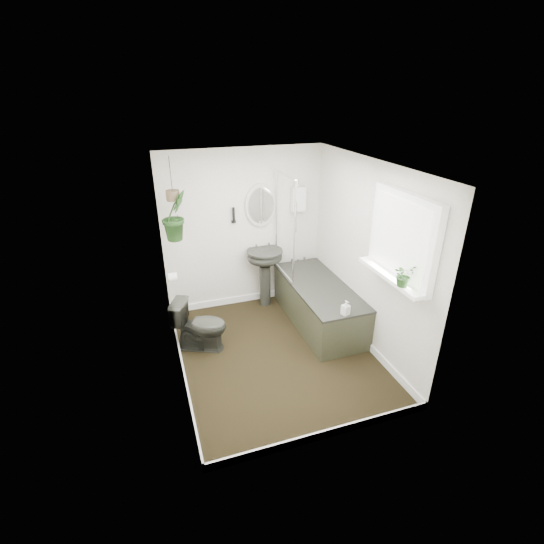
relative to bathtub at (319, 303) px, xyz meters
name	(u,v)px	position (x,y,z in m)	size (l,w,h in m)	color
floor	(276,353)	(-0.80, -0.50, -0.30)	(2.30, 2.80, 0.02)	black
ceiling	(277,164)	(-0.80, -0.50, 2.02)	(2.30, 2.80, 0.02)	white
wall_back	(244,230)	(-0.80, 0.91, 0.86)	(2.30, 0.02, 2.30)	silver
wall_front	(333,338)	(-0.80, -1.91, 0.86)	(2.30, 0.02, 2.30)	silver
wall_left	(171,284)	(-1.96, -0.50, 0.86)	(0.02, 2.80, 2.30)	silver
wall_right	(367,256)	(0.36, -0.50, 0.86)	(0.02, 2.80, 2.30)	silver
skirting	(276,349)	(-0.80, -0.50, -0.24)	(2.30, 2.80, 0.10)	white
bathtub	(319,303)	(0.00, 0.00, 0.00)	(0.72, 1.72, 0.58)	black
bath_screen	(285,227)	(-0.33, 0.49, 0.99)	(0.04, 0.72, 1.40)	silver
shower_box	(298,199)	(0.00, 0.84, 1.26)	(0.20, 0.10, 0.35)	white
oval_mirror	(261,205)	(-0.55, 0.87, 1.21)	(0.46, 0.03, 0.62)	beige
wall_sconce	(234,215)	(-0.95, 0.86, 1.11)	(0.04, 0.04, 0.22)	black
toilet_roll_holder	(172,277)	(-1.90, 0.20, 0.61)	(0.11, 0.11, 0.11)	white
window_recess	(403,237)	(0.29, -1.20, 1.36)	(0.08, 1.00, 0.90)	white
window_sill	(391,276)	(0.22, -1.20, 0.94)	(0.18, 1.00, 0.04)	white
window_blinds	(399,238)	(0.24, -1.20, 1.36)	(0.01, 0.86, 0.76)	white
toilet	(200,325)	(-1.65, -0.08, 0.04)	(0.37, 0.65, 0.66)	black
pedestal_sink	(265,278)	(-0.55, 0.71, 0.15)	(0.52, 0.44, 0.89)	black
sill_plant	(404,275)	(0.17, -1.46, 1.08)	(0.21, 0.18, 0.23)	black
hanging_plant	(175,216)	(-1.77, 0.45, 1.31)	(0.34, 0.27, 0.61)	black
soap_bottle	(346,308)	(-0.04, -0.79, 0.38)	(0.08, 0.08, 0.18)	black
hanging_pot	(173,195)	(-1.77, 0.45, 1.55)	(0.16, 0.16, 0.12)	brown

